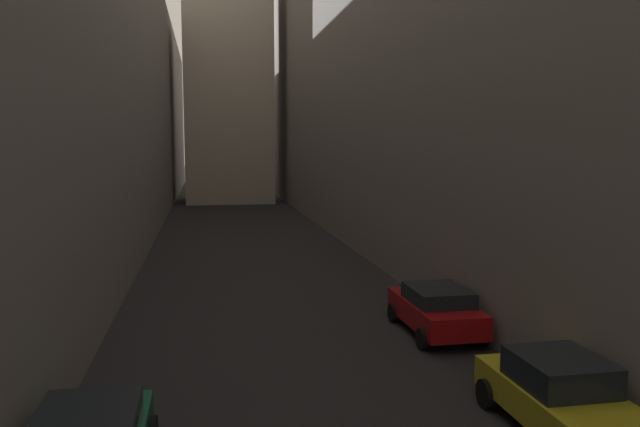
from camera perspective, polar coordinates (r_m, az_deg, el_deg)
The scene contains 5 objects.
ground_plane at distance 41.38m, azimuth -7.08°, elevation -1.68°, with size 264.00×264.00×0.00m, color black.
building_block_left at distance 43.94m, azimuth -22.55°, elevation 10.20°, with size 11.62×108.00×18.11m, color slate.
building_block_right at distance 45.63m, azimuth 8.43°, elevation 12.79°, with size 13.40×108.00×21.84m, color slate.
parked_car_right_third at distance 13.65m, azimuth 21.16°, elevation -15.29°, with size 1.97×3.97×1.58m.
parked_car_right_far at distance 19.34m, azimuth 10.65°, elevation -8.64°, with size 2.02×4.05×1.46m.
Camera 1 is at (-2.44, 7.10, 5.73)m, focal length 34.68 mm.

